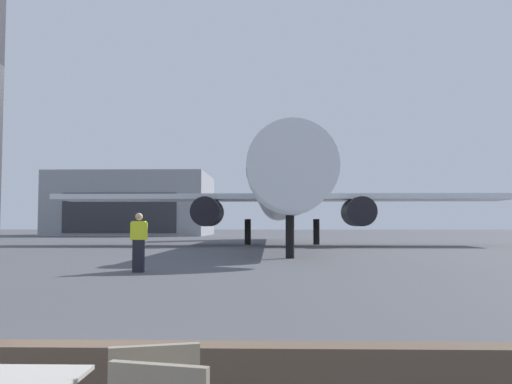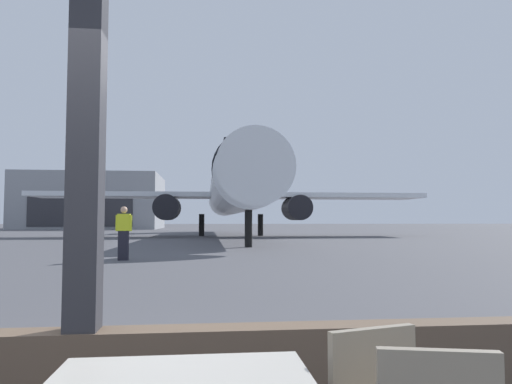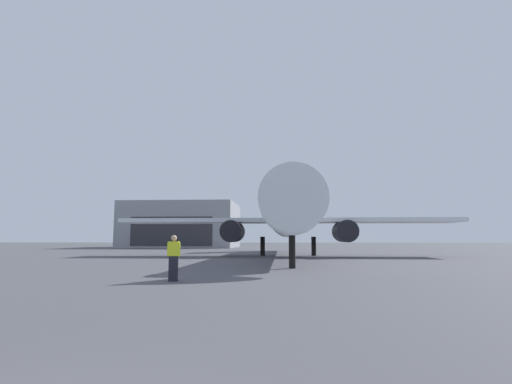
{
  "view_description": "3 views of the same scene",
  "coord_description": "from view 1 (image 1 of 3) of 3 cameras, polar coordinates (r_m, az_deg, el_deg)",
  "views": [
    {
      "loc": [
        1.96,
        -3.64,
        1.4
      ],
      "look_at": [
        1.42,
        16.81,
        2.61
      ],
      "focal_mm": 38.65,
      "sensor_mm": 36.0,
      "label": 1
    },
    {
      "loc": [
        0.77,
        -3.04,
        1.3
      ],
      "look_at": [
        3.28,
        20.65,
        2.73
      ],
      "focal_mm": 32.68,
      "sensor_mm": 36.0,
      "label": 2
    },
    {
      "loc": [
        2.25,
        -2.46,
        1.62
      ],
      "look_at": [
        1.03,
        15.7,
        3.77
      ],
      "focal_mm": 27.57,
      "sensor_mm": 36.0,
      "label": 3
    }
  ],
  "objects": [
    {
      "name": "ground_plane",
      "position": [
        43.71,
        -1.06,
        -5.22
      ],
      "size": [
        220.0,
        220.0,
        0.0
      ],
      "primitive_type": "plane",
      "color": "#4C4C51"
    },
    {
      "name": "airplane",
      "position": [
        36.99,
        2.75,
        -0.1
      ],
      "size": [
        30.44,
        35.71,
        10.29
      ],
      "color": "silver",
      "rests_on": "ground"
    },
    {
      "name": "distant_hangar",
      "position": [
        74.65,
        -12.43,
        -1.32
      ],
      "size": [
        19.53,
        15.12,
        7.98
      ],
      "color": "gray",
      "rests_on": "ground"
    },
    {
      "name": "ground_crew_worker",
      "position": [
        16.57,
        -12.05,
        -5.03
      ],
      "size": [
        0.55,
        0.23,
        1.74
      ],
      "color": "black",
      "rests_on": "ground"
    }
  ]
}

